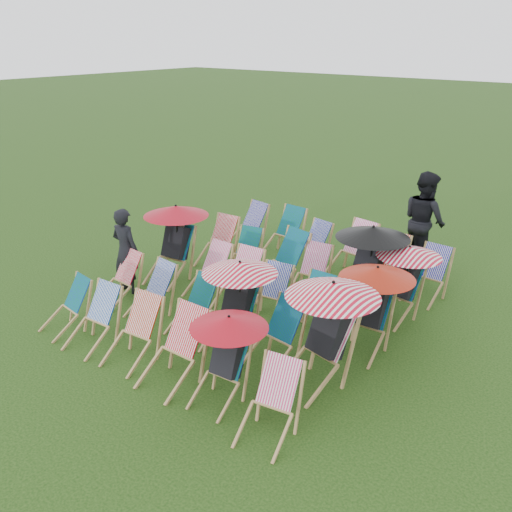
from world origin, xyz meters
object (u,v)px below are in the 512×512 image
Objects in this scene: deckchair_0 at (65,306)px; deckchair_5 at (269,404)px; person_rear at (424,220)px; deckchair_29 at (427,275)px; person_left at (126,251)px.

deckchair_0 is 4.01m from deckchair_5.
person_rear is (-0.76, 5.93, 0.53)m from deckchair_5.
deckchair_0 is at bearing 170.19° from deckchair_5.
deckchair_5 is 4.63m from deckchair_29.
person_left is at bearing 83.21° from person_rear.
deckchair_0 is 0.93× the size of deckchair_5.
person_rear is at bearing 88.00° from deckchair_5.
deckchair_5 is 0.57× the size of person_left.
person_left is (-4.40, 1.59, 0.34)m from deckchair_5.
person_rear is (3.64, 4.35, 0.19)m from person_left.
deckchair_29 is 1.56m from person_rear.
person_rear reaches higher than deckchair_5.
deckchair_0 is 6.04m from deckchair_29.
deckchair_5 is at bearing 7.51° from deckchair_0.
person_rear is (3.25, 5.90, 0.56)m from deckchair_0.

